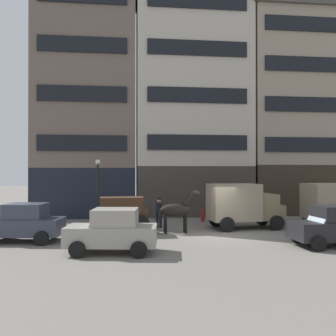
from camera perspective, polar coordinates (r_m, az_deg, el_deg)
name	(u,v)px	position (r m, az deg, el deg)	size (l,w,h in m)	color
ground_plane	(219,236)	(18.81, 8.26, -10.85)	(120.00, 120.00, 0.00)	slate
building_far_left	(88,99)	(28.58, -12.93, 10.87)	(7.84, 6.52, 17.88)	black
building_center_left	(191,102)	(28.77, 3.72, 10.78)	(9.18, 6.52, 17.87)	#38332D
building_center_right	(285,112)	(30.97, 18.54, 8.59)	(7.42, 6.52, 16.36)	#33281E
cargo_wagon	(123,213)	(19.02, -7.42, -7.24)	(2.99, 1.68, 1.98)	#3D2819
draft_horse	(177,210)	(19.17, 1.49, -6.82)	(2.35, 0.71, 2.30)	black
delivery_truck_far	(243,204)	(21.05, 12.13, -5.81)	(4.47, 2.43, 2.62)	#7A6B4C
sedan_dark	(333,226)	(17.61, 25.33, -8.54)	(3.78, 2.02, 1.83)	black
sedan_light	(112,231)	(14.84, -9.05, -10.11)	(3.86, 2.20, 1.83)	gray
sedan_parked_curb	(24,223)	(18.26, -22.50, -8.25)	(3.86, 2.21, 1.83)	#333847
pedestrian_officer	(159,211)	(20.92, -1.49, -7.07)	(0.49, 0.49, 1.79)	black
streetlamp_curbside	(98,182)	(22.96, -11.40, -2.23)	(0.32, 0.32, 4.12)	black
fire_hydrant_curbside	(203,215)	(23.52, 5.70, -7.68)	(0.24, 0.24, 0.83)	maroon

